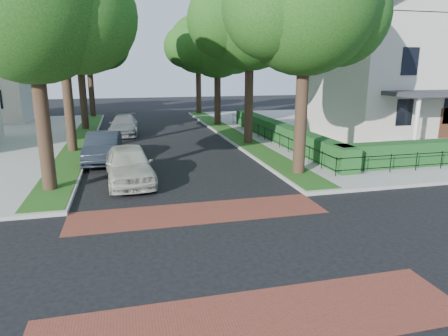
# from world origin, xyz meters

# --- Properties ---
(ground) EXTENTS (120.00, 120.00, 0.00)m
(ground) POSITION_xyz_m (0.00, 0.00, 0.00)
(ground) COLOR black
(ground) RESTS_ON ground
(sidewalk_ne) EXTENTS (30.00, 30.00, 0.15)m
(sidewalk_ne) POSITION_xyz_m (19.50, 19.00, 0.07)
(sidewalk_ne) COLOR gray
(sidewalk_ne) RESTS_ON ground
(crosswalk_far) EXTENTS (9.00, 2.20, 0.01)m
(crosswalk_far) POSITION_xyz_m (0.00, 3.20, 0.01)
(crosswalk_far) COLOR brown
(crosswalk_far) RESTS_ON ground
(crosswalk_near) EXTENTS (9.00, 2.20, 0.01)m
(crosswalk_near) POSITION_xyz_m (0.00, -3.20, 0.01)
(crosswalk_near) COLOR brown
(crosswalk_near) RESTS_ON ground
(grass_strip_ne) EXTENTS (1.60, 29.80, 0.02)m
(grass_strip_ne) POSITION_xyz_m (5.40, 19.10, 0.16)
(grass_strip_ne) COLOR #194413
(grass_strip_ne) RESTS_ON sidewalk_ne
(grass_strip_nw) EXTENTS (1.60, 29.80, 0.02)m
(grass_strip_nw) POSITION_xyz_m (-5.40, 19.10, 0.16)
(grass_strip_nw) COLOR #194413
(grass_strip_nw) RESTS_ON sidewalk_nw
(tree_right_near) EXTENTS (7.75, 6.67, 10.66)m
(tree_right_near) POSITION_xyz_m (5.60, 7.24, 7.63)
(tree_right_near) COLOR black
(tree_right_near) RESTS_ON sidewalk_ne
(tree_right_mid) EXTENTS (8.25, 7.09, 11.22)m
(tree_right_mid) POSITION_xyz_m (5.61, 15.25, 7.99)
(tree_right_mid) COLOR black
(tree_right_mid) RESTS_ON sidewalk_ne
(tree_right_far) EXTENTS (7.25, 6.23, 9.74)m
(tree_right_far) POSITION_xyz_m (5.60, 24.22, 6.91)
(tree_right_far) COLOR black
(tree_right_far) RESTS_ON sidewalk_ne
(tree_right_back) EXTENTS (7.50, 6.45, 10.20)m
(tree_right_back) POSITION_xyz_m (5.60, 33.23, 7.27)
(tree_right_back) COLOR black
(tree_right_back) RESTS_ON sidewalk_ne
(tree_left_near) EXTENTS (7.50, 6.45, 10.20)m
(tree_left_near) POSITION_xyz_m (-5.40, 7.23, 7.27)
(tree_left_near) COLOR black
(tree_left_near) RESTS_ON sidewalk_nw
(tree_left_mid) EXTENTS (8.00, 6.88, 11.48)m
(tree_left_mid) POSITION_xyz_m (-5.39, 15.24, 8.34)
(tree_left_mid) COLOR black
(tree_left_mid) RESTS_ON sidewalk_nw
(tree_left_far) EXTENTS (7.00, 6.02, 9.86)m
(tree_left_far) POSITION_xyz_m (-5.40, 24.22, 7.12)
(tree_left_far) COLOR black
(tree_left_far) RESTS_ON sidewalk_nw
(tree_left_back) EXTENTS (7.75, 6.66, 10.44)m
(tree_left_back) POSITION_xyz_m (-5.40, 33.24, 7.41)
(tree_left_back) COLOR black
(tree_left_back) RESTS_ON sidewalk_nw
(hedge_main_road) EXTENTS (1.00, 18.00, 1.20)m
(hedge_main_road) POSITION_xyz_m (7.70, 15.00, 0.75)
(hedge_main_road) COLOR #18451C
(hedge_main_road) RESTS_ON sidewalk_ne
(fence_main_road) EXTENTS (0.06, 18.00, 0.90)m
(fence_main_road) POSITION_xyz_m (6.90, 15.00, 0.60)
(fence_main_road) COLOR black
(fence_main_road) RESTS_ON sidewalk_ne
(house_victorian) EXTENTS (13.00, 13.05, 12.48)m
(house_victorian) POSITION_xyz_m (17.51, 15.92, 6.02)
(house_victorian) COLOR beige
(house_victorian) RESTS_ON sidewalk_ne
(parked_car_front) EXTENTS (2.31, 5.03, 1.67)m
(parked_car_front) POSITION_xyz_m (-2.30, 7.70, 0.84)
(parked_car_front) COLOR beige
(parked_car_front) RESTS_ON ground
(parked_car_middle) EXTENTS (1.99, 4.94, 1.59)m
(parked_car_middle) POSITION_xyz_m (-3.60, 12.24, 0.80)
(parked_car_middle) COLOR black
(parked_car_middle) RESTS_ON ground
(parked_car_rear) EXTENTS (2.31, 5.15, 1.47)m
(parked_car_rear) POSITION_xyz_m (-2.46, 21.17, 0.73)
(parked_car_rear) COLOR gray
(parked_car_rear) RESTS_ON ground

